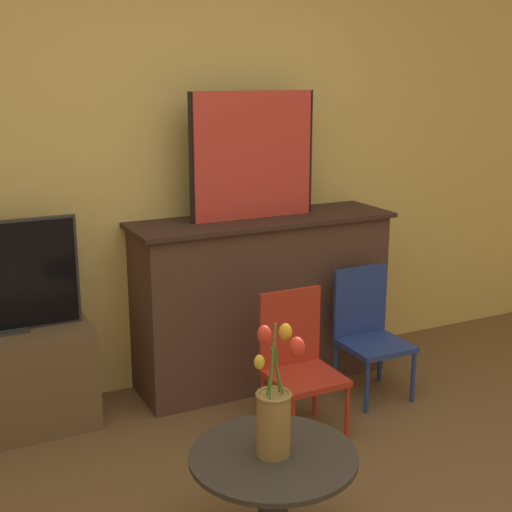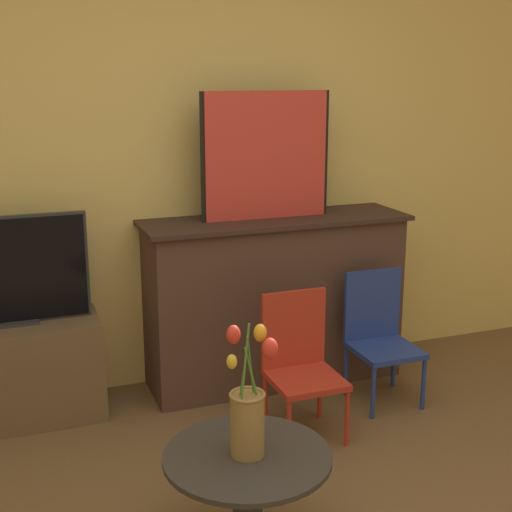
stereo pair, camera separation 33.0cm
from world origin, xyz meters
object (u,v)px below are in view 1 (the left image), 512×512
painting (253,156)px  vase_tulips (275,411)px  chair_blue (368,328)px  chair_red (298,358)px

painting → vase_tulips: 1.75m
painting → chair_blue: (0.50, -0.43, -0.94)m
chair_red → vase_tulips: bearing=-124.6°
painting → chair_blue: painting is taller
painting → chair_red: size_ratio=1.04×
painting → chair_red: painting is taller
painting → vase_tulips: bearing=-113.5°
painting → chair_red: bearing=-95.7°
chair_red → vase_tulips: vase_tulips is taller
chair_blue → vase_tulips: 1.55m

